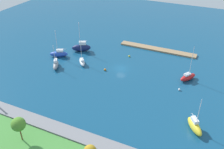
# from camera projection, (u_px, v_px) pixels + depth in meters

# --- Properties ---
(water) EXTENTS (160.00, 160.00, 0.00)m
(water) POSITION_uv_depth(u_px,v_px,m) (121.00, 69.00, 78.25)
(water) COLOR navy
(water) RESTS_ON ground
(pier_dock) EXTENTS (27.56, 2.95, 0.55)m
(pier_dock) POSITION_uv_depth(u_px,v_px,m) (157.00, 49.00, 89.42)
(pier_dock) COLOR #997A56
(pier_dock) RESTS_ON ground
(breakwater) EXTENTS (63.10, 3.38, 1.26)m
(breakwater) POSITION_uv_depth(u_px,v_px,m) (65.00, 132.00, 53.79)
(breakwater) COLOR gray
(breakwater) RESTS_ON ground
(park_tree_center) EXTENTS (2.93, 2.93, 5.77)m
(park_tree_center) POSITION_uv_depth(u_px,v_px,m) (18.00, 124.00, 49.26)
(park_tree_center) COLOR brown
(park_tree_center) RESTS_ON shoreline_park
(sailboat_yellow_west_end) EXTENTS (4.78, 5.78, 8.73)m
(sailboat_yellow_west_end) POSITION_uv_depth(u_px,v_px,m) (195.00, 126.00, 54.59)
(sailboat_yellow_west_end) COLOR yellow
(sailboat_yellow_west_end) RESTS_ON water
(sailboat_blue_by_breakwater) EXTENTS (6.48, 4.52, 9.55)m
(sailboat_blue_by_breakwater) POSITION_uv_depth(u_px,v_px,m) (59.00, 54.00, 84.66)
(sailboat_blue_by_breakwater) COLOR #2347B2
(sailboat_blue_by_breakwater) RESTS_ON water
(sailboat_white_east_end) EXTENTS (4.51, 5.06, 8.11)m
(sailboat_white_east_end) POSITION_uv_depth(u_px,v_px,m) (82.00, 62.00, 80.33)
(sailboat_white_east_end) COLOR white
(sailboat_white_east_end) RESTS_ON water
(sailboat_navy_lone_south) EXTENTS (6.97, 5.21, 10.79)m
(sailboat_navy_lone_south) POSITION_uv_depth(u_px,v_px,m) (81.00, 47.00, 88.04)
(sailboat_navy_lone_south) COLOR #141E4C
(sailboat_navy_lone_south) RESTS_ON water
(sailboat_red_near_pier) EXTENTS (4.65, 5.76, 10.88)m
(sailboat_red_near_pier) POSITION_uv_depth(u_px,v_px,m) (188.00, 77.00, 72.09)
(sailboat_red_near_pier) COLOR red
(sailboat_red_near_pier) RESTS_ON water
(sailboat_gray_far_south) EXTENTS (3.87, 5.51, 7.86)m
(sailboat_gray_far_south) POSITION_uv_depth(u_px,v_px,m) (56.00, 65.00, 78.28)
(sailboat_gray_far_south) COLOR gray
(sailboat_gray_far_south) RESTS_ON water
(mooring_buoy_white) EXTENTS (0.62, 0.62, 0.62)m
(mooring_buoy_white) POSITION_uv_depth(u_px,v_px,m) (179.00, 89.00, 67.96)
(mooring_buoy_white) COLOR white
(mooring_buoy_white) RESTS_ON water
(mooring_buoy_orange) EXTENTS (0.71, 0.71, 0.71)m
(mooring_buoy_orange) POSITION_uv_depth(u_px,v_px,m) (105.00, 70.00, 77.00)
(mooring_buoy_orange) COLOR orange
(mooring_buoy_orange) RESTS_ON water
(mooring_buoy_yellow) EXTENTS (0.61, 0.61, 0.61)m
(mooring_buoy_yellow) POSITION_uv_depth(u_px,v_px,m) (129.00, 56.00, 84.87)
(mooring_buoy_yellow) COLOR yellow
(mooring_buoy_yellow) RESTS_ON water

